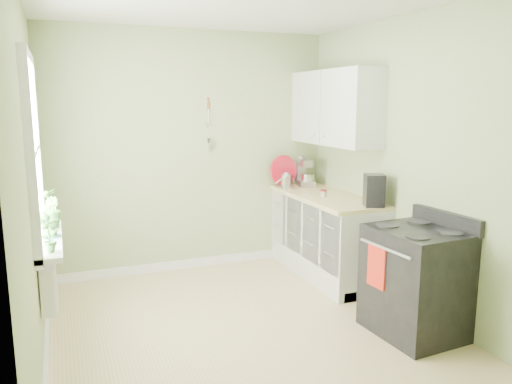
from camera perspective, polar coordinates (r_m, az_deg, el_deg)
name	(u,v)px	position (r m, az deg, el deg)	size (l,w,h in m)	color
floor	(249,332)	(4.39, -0.84, -15.71)	(3.20, 3.60, 0.02)	tan
wall_back	(191,152)	(5.70, -7.40, 4.52)	(3.20, 0.02, 2.70)	#A1B179
wall_left	(28,186)	(3.74, -24.61, 0.62)	(0.02, 3.60, 2.70)	#A1B179
wall_right	(412,164)	(4.80, 17.41, 3.04)	(0.02, 3.60, 2.70)	#A1B179
base_cabinets	(326,237)	(5.61, 7.97, -5.10)	(0.60, 1.60, 0.87)	white
countertop	(326,197)	(5.51, 8.00, -0.54)	(0.64, 1.60, 0.04)	beige
upper_cabinets	(334,108)	(5.56, 8.96, 9.50)	(0.35, 1.40, 0.80)	white
window	(32,153)	(4.01, -24.25, 4.13)	(0.06, 1.14, 1.44)	white
window_sill	(49,240)	(4.12, -22.55, -5.08)	(0.18, 1.14, 0.04)	white
radiator	(48,284)	(4.17, -22.65, -9.66)	(0.12, 0.50, 0.35)	white
wall_utensils	(209,133)	(5.71, -5.41, 6.73)	(0.02, 0.14, 0.58)	beige
stove	(416,281)	(4.39, 17.79, -9.65)	(0.69, 0.77, 1.02)	black
stand_mixer	(305,173)	(6.05, 5.62, 2.16)	(0.23, 0.32, 0.36)	#B2B2B7
kettle	(286,180)	(5.83, 3.45, 1.32)	(0.19, 0.11, 0.19)	silver
coffee_maker	(374,191)	(4.97, 13.32, 0.10)	(0.24, 0.25, 0.32)	black
red_tray	(284,171)	(6.02, 3.18, 2.46)	(0.37, 0.37, 0.02)	#AA0F20
jar	(323,193)	(5.38, 7.71, -0.14)	(0.07, 0.07, 0.08)	#A29985
plant_a	(49,234)	(3.68, -22.61, -4.41)	(0.14, 0.10, 0.27)	#2E6625
plant_b	(49,217)	(4.09, -22.58, -2.69)	(0.17, 0.14, 0.31)	#2E6625
plant_c	(49,208)	(4.39, -22.55, -1.69)	(0.19, 0.19, 0.33)	#2E6625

